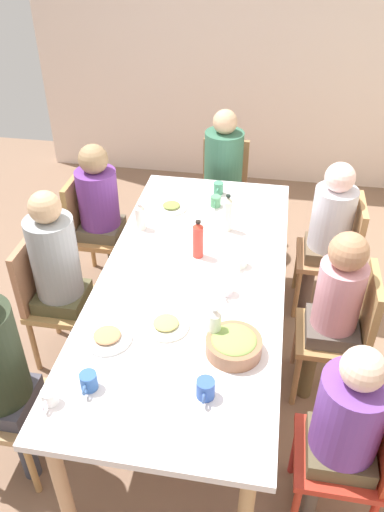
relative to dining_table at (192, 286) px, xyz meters
The scene contains 30 objects.
ground_plane 0.71m from the dining_table, ahead, with size 6.69×6.69×0.00m, color #82644F.
wall_left 2.91m from the dining_table, behind, with size 0.12×4.12×2.60m, color beige.
dining_table is the anchor object (origin of this frame).
chair_0 1.22m from the dining_table, 48.65° to the left, with size 0.40×0.40×0.90m.
person_0 1.14m from the dining_table, 45.61° to the left, with size 0.30×0.30×1.14m.
chair_1 0.93m from the dining_table, 90.00° to the right, with size 0.40×0.40×0.90m.
person_1 0.82m from the dining_table, 90.00° to the right, with size 0.30×0.30×1.25m.
chair_3 1.59m from the dining_table, behind, with size 0.40×0.40×0.90m.
person_3 1.49m from the dining_table, behind, with size 0.31×0.31×1.22m.
chair_4 1.22m from the dining_table, 131.35° to the left, with size 0.40×0.40×0.90m.
person_4 1.14m from the dining_table, 134.39° to the left, with size 0.30×0.30×1.18m.
chair_5 1.22m from the dining_table, 131.35° to the right, with size 0.40×0.40×0.90m.
person_5 1.14m from the dining_table, 134.38° to the right, with size 0.30×0.30×1.18m.
chair_6 0.93m from the dining_table, 90.00° to the left, with size 0.40×0.40×0.90m.
person_6 0.81m from the dining_table, 90.00° to the left, with size 0.30×0.30×1.16m.
plate_0 0.43m from the dining_table, ahead, with size 0.24×0.24×0.04m.
plate_1 0.65m from the dining_table, 30.57° to the right, with size 0.25×0.25×0.04m.
plate_2 0.78m from the dining_table, 159.62° to the right, with size 0.21×0.21×0.04m.
bowl_0 0.62m from the dining_table, 28.77° to the left, with size 0.27×0.27×0.10m.
cup_0 0.32m from the dining_table, 120.66° to the left, with size 0.12×0.09×0.08m.
cup_1 0.93m from the dining_table, 20.16° to the right, with size 0.11×0.08×0.09m.
cup_2 0.82m from the dining_table, behind, with size 0.11×0.07×0.08m.
cup_3 1.00m from the dining_table, behind, with size 0.11×0.07×0.09m.
cup_4 0.85m from the dining_table, 13.79° to the left, with size 0.12×0.08×0.09m.
cup_5 0.26m from the dining_table, 62.05° to the left, with size 0.11×0.08×0.09m.
cup_6 1.08m from the dining_table, 25.25° to the right, with size 0.11×0.07×0.07m.
bottle_0 0.56m from the dining_table, 21.65° to the left, with size 0.06×0.06×0.23m.
bottle_1 0.63m from the dining_table, 137.21° to the right, with size 0.07×0.07×0.19m.
bottle_2 0.58m from the dining_table, 165.16° to the left, with size 0.06×0.06×0.26m.
bottle_3 0.28m from the dining_table, behind, with size 0.06×0.06×0.25m.
Camera 1 is at (2.27, 0.39, 2.61)m, focal length 35.90 mm.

